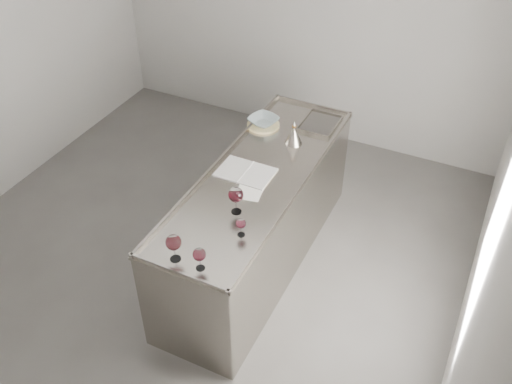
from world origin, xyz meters
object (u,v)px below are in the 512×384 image
at_px(counter, 258,219).
at_px(wine_glass_left, 174,243).
at_px(wine_glass_right, 199,255).
at_px(notebook, 246,172).
at_px(ceramic_bowl, 263,121).
at_px(wine_glass_small, 241,224).
at_px(wine_funnel, 294,137).
at_px(wine_glass_middle, 236,195).

distance_m(counter, wine_glass_left, 1.25).
height_order(wine_glass_right, notebook, wine_glass_right).
height_order(wine_glass_right, ceramic_bowl, wine_glass_right).
bearing_deg(notebook, counter, 11.36).
bearing_deg(counter, notebook, -168.69).
distance_m(counter, wine_glass_small, 0.91).
relative_size(wine_glass_left, ceramic_bowl, 0.82).
bearing_deg(counter, ceramic_bowl, 112.07).
xyz_separation_m(ceramic_bowl, wine_funnel, (0.35, -0.14, 0.02)).
height_order(wine_glass_middle, wine_funnel, wine_funnel).
relative_size(counter, wine_glass_small, 17.14).
relative_size(wine_glass_middle, wine_glass_right, 1.26).
bearing_deg(wine_funnel, wine_glass_left, -95.98).
bearing_deg(wine_glass_left, wine_funnel, 84.02).
relative_size(wine_glass_left, wine_glass_small, 1.47).
relative_size(wine_glass_middle, notebook, 0.49).
distance_m(wine_glass_right, ceramic_bowl, 1.80).
xyz_separation_m(wine_glass_right, ceramic_bowl, (-0.37, 1.76, -0.07)).
bearing_deg(wine_glass_right, wine_glass_small, 76.71).
bearing_deg(wine_glass_left, wine_glass_right, 0.00).
bearing_deg(wine_glass_middle, wine_funnel, 88.52).
height_order(wine_glass_middle, wine_glass_right, wine_glass_middle).
xyz_separation_m(counter, notebook, (-0.10, -0.02, 0.47)).
relative_size(counter, ceramic_bowl, 9.54).
bearing_deg(wine_glass_right, notebook, 100.77).
height_order(counter, wine_glass_small, wine_glass_small).
distance_m(wine_glass_left, ceramic_bowl, 1.77).
relative_size(ceramic_bowl, wine_funnel, 1.15).
bearing_deg(counter, wine_glass_right, -84.73).
bearing_deg(wine_funnel, wine_glass_small, -84.47).
bearing_deg(wine_glass_right, wine_funnel, 90.81).
relative_size(counter, wine_glass_right, 14.09).
distance_m(wine_glass_middle, wine_glass_small, 0.26).
relative_size(counter, wine_glass_left, 11.66).
xyz_separation_m(counter, wine_glass_right, (0.10, -1.08, 0.59)).
bearing_deg(wine_glass_small, wine_glass_right, -103.29).
xyz_separation_m(counter, wine_glass_middle, (0.05, -0.47, 0.62)).
bearing_deg(counter, wine_glass_small, -73.99).
bearing_deg(notebook, wine_glass_middle, -71.36).
relative_size(counter, wine_glass_middle, 11.17).
xyz_separation_m(counter, ceramic_bowl, (-0.28, 0.68, 0.52)).
distance_m(notebook, ceramic_bowl, 0.72).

